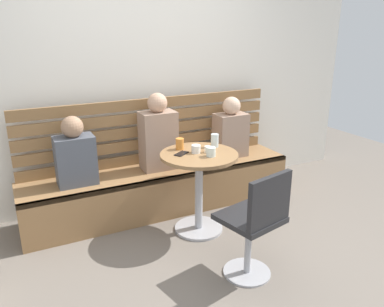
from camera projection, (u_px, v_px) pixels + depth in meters
ground at (223, 272)px, 2.95m from camera, size 8.00×8.00×0.00m
back_wall at (142, 61)px, 3.88m from camera, size 5.20×0.10×2.90m
booth_bench at (162, 189)px, 3.89m from camera, size 2.70×0.52×0.44m
booth_backrest at (152, 130)px, 3.92m from camera, size 2.65×0.04×0.66m
cafe_table at (199, 177)px, 3.40m from camera, size 0.68×0.68×0.74m
white_chair at (256, 222)px, 2.75m from camera, size 0.48×0.48×0.85m
person_adult at (158, 136)px, 3.73m from camera, size 0.34×0.22×0.75m
person_child_left at (231, 130)px, 4.11m from camera, size 0.34×0.22×0.64m
person_child_middle at (75, 155)px, 3.38m from camera, size 0.34×0.22×0.62m
cup_ceramic_white at (196, 149)px, 3.34m from camera, size 0.08×0.08×0.07m
cup_glass_short at (211, 152)px, 3.25m from camera, size 0.08×0.08×0.08m
cup_glass_tall at (215, 140)px, 3.49m from camera, size 0.07×0.07×0.12m
cup_tumbler_orange at (180, 144)px, 3.43m from camera, size 0.07×0.07×0.10m
cup_espresso_small at (208, 149)px, 3.36m from camera, size 0.06×0.06×0.05m
phone_on_table at (181, 154)px, 3.31m from camera, size 0.16×0.14×0.01m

